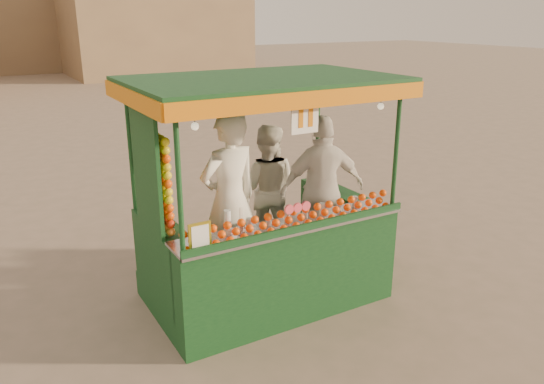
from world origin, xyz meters
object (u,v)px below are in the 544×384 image
vendor_left (229,200)px  vendor_right (322,189)px  juice_cart (263,235)px  vendor_middle (267,188)px

vendor_left → vendor_right: size_ratio=1.08×
juice_cart → vendor_middle: bearing=57.8°
vendor_left → vendor_right: bearing=170.8°
juice_cart → vendor_middle: size_ratio=1.74×
vendor_middle → vendor_left: bearing=71.4°
vendor_left → vendor_right: (1.19, -0.01, -0.07)m
vendor_left → vendor_middle: 0.98m
vendor_right → vendor_left: bearing=13.1°
juice_cart → vendor_left: 0.56m
vendor_left → vendor_right: vendor_left is taller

